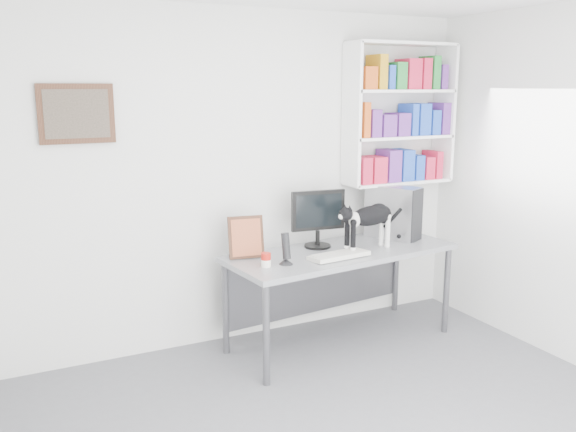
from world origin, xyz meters
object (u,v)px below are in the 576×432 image
at_px(leaning_print, 246,236).
at_px(soup_can, 266,260).
at_px(monitor, 318,218).
at_px(desk, 341,297).
at_px(speaker, 286,248).
at_px(keyboard, 339,255).
at_px(pc_tower, 393,212).
at_px(cat, 369,227).
at_px(bookshelf, 400,114).

distance_m(leaning_print, soup_can, 0.32).
bearing_deg(monitor, desk, -45.05).
xyz_separation_m(speaker, leaning_print, (-0.20, 0.30, 0.05)).
relative_size(keyboard, soup_can, 4.59).
xyz_separation_m(pc_tower, soup_can, (-1.36, -0.32, -0.18)).
height_order(monitor, cat, monitor).
relative_size(monitor, cat, 0.79).
relative_size(soup_can, cat, 0.17).
bearing_deg(cat, keyboard, -174.67).
distance_m(monitor, pc_tower, 0.74).
height_order(desk, monitor, monitor).
height_order(soup_can, cat, cat).
distance_m(keyboard, speaker, 0.46).
height_order(desk, leaning_print, leaning_print).
bearing_deg(desk, monitor, 121.59).
bearing_deg(speaker, bookshelf, 10.25).
bearing_deg(soup_can, monitor, 28.01).
height_order(bookshelf, soup_can, bookshelf).
xyz_separation_m(bookshelf, pc_tower, (-0.17, -0.19, -0.83)).
bearing_deg(desk, cat, -30.99).
distance_m(bookshelf, pc_tower, 0.87).
bearing_deg(bookshelf, speaker, -159.43).
bearing_deg(soup_can, cat, 4.04).
xyz_separation_m(bookshelf, leaning_print, (-1.57, -0.22, -0.89)).
height_order(bookshelf, leaning_print, bookshelf).
height_order(desk, speaker, speaker).
bearing_deg(pc_tower, cat, -173.55).
relative_size(pc_tower, cat, 0.74).
bearing_deg(leaning_print, pc_tower, 11.05).
relative_size(desk, soup_can, 18.00).
distance_m(pc_tower, speaker, 1.24).
distance_m(speaker, cat, 0.79).
xyz_separation_m(desk, cat, (0.20, -0.09, 0.59)).
bearing_deg(speaker, leaning_print, 113.51).
relative_size(bookshelf, pc_tower, 2.72).
relative_size(pc_tower, leaning_print, 1.35).
bearing_deg(cat, desk, 145.41).
distance_m(speaker, soup_can, 0.18).
bearing_deg(speaker, cat, -5.27).
distance_m(keyboard, pc_tower, 0.85).
distance_m(bookshelf, desk, 1.69).
bearing_deg(speaker, pc_tower, 4.88).
bearing_deg(bookshelf, keyboard, -149.84).
bearing_deg(pc_tower, desk, 169.73).
relative_size(desk, monitor, 3.93).
distance_m(leaning_print, cat, 1.00).
distance_m(monitor, leaning_print, 0.65).
bearing_deg(pc_tower, leaning_print, 156.01).
bearing_deg(desk, soup_can, -174.31).
distance_m(monitor, keyboard, 0.42).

